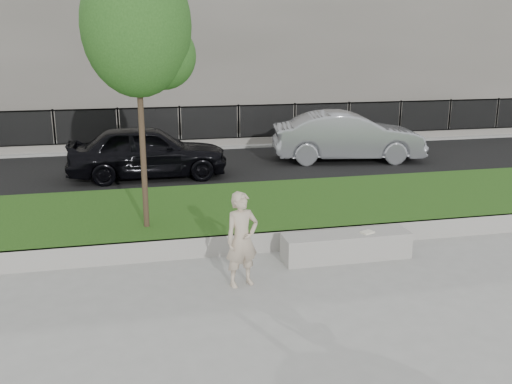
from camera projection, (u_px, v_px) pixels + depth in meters
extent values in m
plane|color=gray|center=(281.00, 273.00, 10.00)|extent=(90.00, 90.00, 0.00)
cube|color=#0E350D|center=(246.00, 213.00, 12.77)|extent=(34.00, 4.00, 0.40)
cube|color=gray|center=(267.00, 242.00, 10.92)|extent=(34.00, 0.08, 0.40)
cube|color=black|center=(210.00, 168.00, 18.00)|extent=(34.00, 7.00, 0.04)
cube|color=gray|center=(194.00, 143.00, 22.22)|extent=(34.00, 3.00, 0.12)
cube|color=slate|center=(197.00, 143.00, 21.24)|extent=(32.00, 0.30, 0.24)
cube|color=black|center=(196.00, 126.00, 21.07)|extent=(32.00, 0.04, 1.50)
cube|color=black|center=(196.00, 107.00, 20.89)|extent=(32.00, 0.05, 0.05)
cube|color=black|center=(197.00, 139.00, 21.20)|extent=(32.00, 0.05, 0.05)
cube|color=#625E56|center=(174.00, 17.00, 27.54)|extent=(34.00, 10.00, 10.00)
cube|color=gray|center=(346.00, 246.00, 10.60)|extent=(2.39, 0.60, 0.49)
imported|color=#C6B298|center=(242.00, 239.00, 9.30)|extent=(0.67, 0.53, 1.60)
cube|color=#EFEACE|center=(367.00, 232.00, 10.56)|extent=(0.28, 0.25, 0.03)
cylinder|color=#38281C|center=(141.00, 111.00, 10.64)|extent=(0.11, 0.11, 4.53)
ellipsoid|color=#24511B|center=(136.00, 25.00, 10.24)|extent=(1.99, 1.99, 2.59)
sphere|color=#24511B|center=(162.00, 56.00, 10.65)|extent=(1.27, 1.27, 1.27)
imported|color=black|center=(148.00, 151.00, 16.55)|extent=(4.59, 1.90, 1.56)
imported|color=#93969B|center=(348.00, 136.00, 18.87)|extent=(5.13, 2.50, 1.62)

